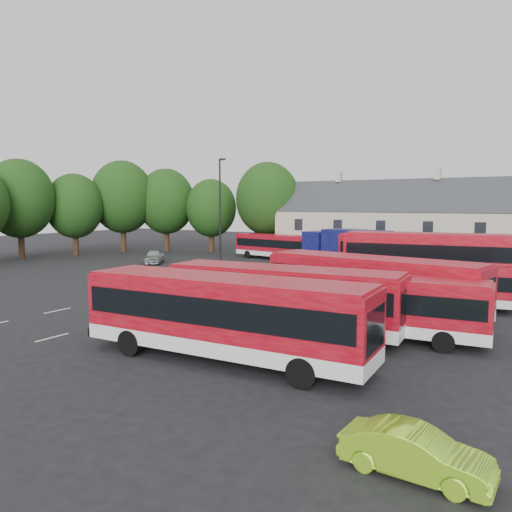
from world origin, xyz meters
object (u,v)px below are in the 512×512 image
at_px(box_truck, 347,247).
at_px(silver_car, 154,256).
at_px(bus_dd_south, 431,263).
at_px(lamppost, 220,208).
at_px(lime_car, 415,452).
at_px(bus_row_a, 225,311).

bearing_deg(box_truck, silver_car, -146.42).
xyz_separation_m(bus_dd_south, silver_car, (-30.14, 6.39, -1.81)).
distance_m(box_truck, lamppost, 14.07).
relative_size(box_truck, silver_car, 2.14).
bearing_deg(bus_dd_south, lime_car, -85.20).
bearing_deg(box_truck, bus_dd_south, -32.67).
relative_size(bus_dd_south, box_truck, 1.19).
bearing_deg(bus_dd_south, lamppost, 150.28).
xyz_separation_m(silver_car, lime_car, (34.65, -28.02, -0.17)).
height_order(bus_row_a, lamppost, lamppost).
xyz_separation_m(box_truck, lamppost, (-13.37, -2.28, 3.73)).
distance_m(silver_car, lamppost, 8.82).
height_order(box_truck, lamppost, lamppost).
xyz_separation_m(bus_row_a, lamppost, (-19.77, 27.07, 3.85)).
xyz_separation_m(bus_row_a, bus_dd_south, (4.25, 17.00, 0.48)).
bearing_deg(lime_car, box_truck, 25.75).
bearing_deg(silver_car, lamppost, -4.31).
height_order(bus_row_a, lime_car, bus_row_a).
bearing_deg(bus_row_a, box_truck, 99.10).
relative_size(silver_car, lime_car, 1.25).
xyz_separation_m(lime_car, lamppost, (-28.53, 31.70, 5.35)).
relative_size(silver_car, lamppost, 0.39).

